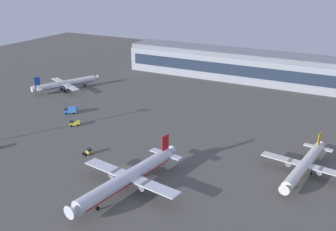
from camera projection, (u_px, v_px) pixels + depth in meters
name	position (u px, v px, depth m)	size (l,w,h in m)	color
ground_plane	(126.00, 169.00, 125.87)	(416.00, 416.00, 0.00)	#56544F
terminal_building	(255.00, 67.00, 220.52)	(151.86, 22.40, 16.40)	#9EA3AD
airplane_mid_apron	(129.00, 177.00, 112.45)	(33.89, 43.37, 11.14)	silver
airplane_near_gate	(305.00, 165.00, 120.89)	(28.00, 35.87, 9.20)	silver
airplane_terminal_side	(66.00, 84.00, 205.01)	(27.38, 34.65, 9.44)	silver
pushback_tug	(89.00, 151.00, 135.28)	(2.81, 3.52, 2.05)	yellow
cargo_loader	(74.00, 123.00, 159.55)	(4.42, 4.18, 2.25)	yellow
catering_truck	(71.00, 110.00, 172.88)	(6.09, 4.77, 3.05)	#3372BF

